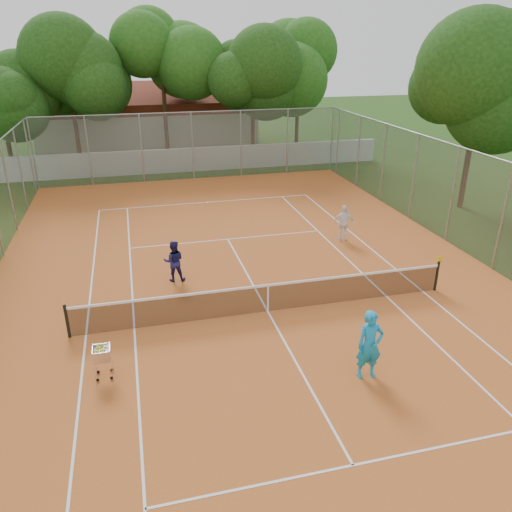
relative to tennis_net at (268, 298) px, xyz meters
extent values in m
plane|color=#1C390F|center=(0.00, 0.00, -0.51)|extent=(120.00, 120.00, 0.00)
cube|color=#BC5D24|center=(0.00, 0.00, -0.50)|extent=(18.00, 34.00, 0.02)
cube|color=white|center=(0.00, 0.00, -0.49)|extent=(10.98, 23.78, 0.01)
cube|color=black|center=(0.00, 0.00, 0.00)|extent=(11.88, 0.10, 0.98)
cube|color=slate|center=(0.00, 0.00, 1.49)|extent=(18.00, 34.00, 4.00)
cube|color=silver|center=(0.00, 19.00, 0.24)|extent=(26.00, 0.30, 1.50)
cube|color=beige|center=(-2.00, 29.00, 1.69)|extent=(16.40, 9.00, 4.40)
cube|color=#13370D|center=(0.00, 22.00, 4.49)|extent=(29.00, 19.00, 10.00)
imported|color=#1790C8|center=(1.56, -3.78, 0.44)|extent=(0.70, 0.48, 1.85)
imported|color=navy|center=(-2.60, 2.97, 0.26)|extent=(0.78, 0.64, 1.49)
imported|color=white|center=(4.75, 5.09, 0.28)|extent=(0.98, 0.65, 1.55)
cube|color=silver|center=(-4.91, -2.16, -0.02)|extent=(0.60, 0.60, 0.94)
camera|label=1|loc=(-3.76, -13.21, 7.38)|focal=35.00mm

